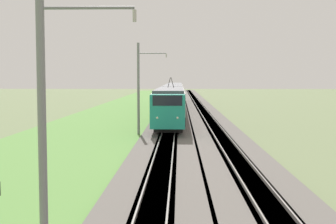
# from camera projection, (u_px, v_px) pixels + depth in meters

# --- Properties ---
(ballast_main) EXTENTS (240.00, 4.40, 0.30)m
(ballast_main) POSITION_uv_depth(u_px,v_px,m) (172.00, 118.00, 56.25)
(ballast_main) COLOR #605B56
(ballast_main) RESTS_ON ground
(ballast_adjacent) EXTENTS (240.00, 4.40, 0.30)m
(ballast_adjacent) POSITION_uv_depth(u_px,v_px,m) (207.00, 118.00, 56.14)
(ballast_adjacent) COLOR #605B56
(ballast_adjacent) RESTS_ON ground
(track_main) EXTENTS (240.00, 1.57, 0.45)m
(track_main) POSITION_uv_depth(u_px,v_px,m) (172.00, 118.00, 56.25)
(track_main) COLOR #4C4238
(track_main) RESTS_ON ground
(track_adjacent) EXTENTS (240.00, 1.57, 0.45)m
(track_adjacent) POSITION_uv_depth(u_px,v_px,m) (207.00, 118.00, 56.14)
(track_adjacent) COLOR #4C4238
(track_adjacent) RESTS_ON ground
(grass_verge) EXTENTS (240.00, 13.10, 0.12)m
(grass_verge) POSITION_uv_depth(u_px,v_px,m) (115.00, 119.00, 56.43)
(grass_verge) COLOR #5B8E42
(grass_verge) RESTS_ON ground
(passenger_train) EXTENTS (62.35, 2.88, 5.02)m
(passenger_train) POSITION_uv_depth(u_px,v_px,m) (173.00, 96.00, 67.38)
(passenger_train) COLOR teal
(passenger_train) RESTS_ON ground
(catenary_mast_near) EXTENTS (0.22, 2.56, 7.66)m
(catenary_mast_near) POSITION_uv_depth(u_px,v_px,m) (44.00, 118.00, 11.99)
(catenary_mast_near) COLOR slate
(catenary_mast_near) RESTS_ON ground
(catenary_mast_mid) EXTENTS (0.22, 2.56, 7.97)m
(catenary_mast_mid) POSITION_uv_depth(u_px,v_px,m) (139.00, 88.00, 40.06)
(catenary_mast_mid) COLOR slate
(catenary_mast_mid) RESTS_ON ground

